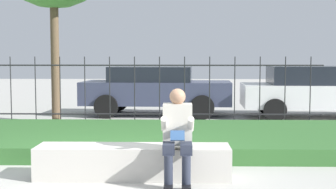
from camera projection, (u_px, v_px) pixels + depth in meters
name	position (u px, v px, depth m)	size (l,w,h in m)	color
ground_plane	(105.00, 178.00, 6.42)	(60.00, 60.00, 0.00)	#B2AFA8
stone_bench	(133.00, 164.00, 6.40)	(2.64, 0.57, 0.44)	beige
person_seated_reader	(177.00, 133.00, 6.03)	(0.42, 0.73, 1.24)	black
grass_berm	(125.00, 138.00, 8.81)	(10.69, 3.40, 0.26)	#33662D
iron_fence	(135.00, 91.00, 10.84)	(8.69, 0.03, 1.67)	#232326
car_parked_center	(156.00, 89.00, 13.38)	(4.28, 2.03, 1.39)	#383D56
car_parked_right	(314.00, 91.00, 12.86)	(4.09, 2.14, 1.41)	silver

